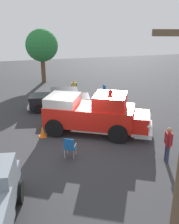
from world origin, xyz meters
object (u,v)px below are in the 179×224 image
lawn_chair_near_truck (74,88)px  vintage_fire_truck (94,113)px  classic_hot_rod (60,99)px  oak_tree_left (42,46)px  spectator_seated (73,87)px  lawn_chair_by_car (70,146)px  spectator_standing (168,142)px  traffic_cone (43,132)px  lawn_chair_spare (103,90)px

lawn_chair_near_truck → vintage_fire_truck: bearing=-5.1°
vintage_fire_truck → lawn_chair_near_truck: 8.06m
classic_hot_rod → oak_tree_left: 9.42m
lawn_chair_near_truck → spectator_seated: spectator_seated is taller
spectator_seated → lawn_chair_by_car: bearing=-13.9°
lawn_chair_near_truck → spectator_standing: size_ratio=0.61×
classic_hot_rod → oak_tree_left: bearing=-179.4°
spectator_standing → traffic_cone: (-4.23, -5.14, -0.66)m
lawn_chair_near_truck → spectator_seated: (0.11, -0.08, 0.11)m
classic_hot_rod → lawn_chair_by_car: 7.10m
oak_tree_left → traffic_cone: (13.34, -1.65, -3.40)m
lawn_chair_spare → oak_tree_left: oak_tree_left is taller
lawn_chair_near_truck → traffic_cone: 8.55m
spectator_standing → traffic_cone: size_ratio=2.64×
lawn_chair_near_truck → spectator_standing: (11.99, 1.56, 0.37)m
lawn_chair_by_car → lawn_chair_spare: 10.24m
classic_hot_rod → lawn_chair_spare: bearing=116.6°
classic_hot_rod → spectator_seated: size_ratio=3.59×
classic_hot_rod → spectator_seated: classic_hot_rod is taller
lawn_chair_by_car → oak_tree_left: 16.31m
spectator_standing → traffic_cone: 6.69m
vintage_fire_truck → spectator_seated: (-7.90, 0.63, -0.50)m
spectator_standing → lawn_chair_near_truck: bearing=-172.6°
vintage_fire_truck → traffic_cone: bearing=-94.8°
lawn_chair_by_car → oak_tree_left: (-16.00, 0.69, 3.11)m
vintage_fire_truck → spectator_seated: bearing=175.4°
lawn_chair_by_car → traffic_cone: size_ratio=1.61×
spectator_seated → vintage_fire_truck: bearing=-4.6°
lawn_chair_spare → traffic_cone: lawn_chair_spare is taller
spectator_standing → traffic_cone: bearing=-129.4°
vintage_fire_truck → lawn_chair_near_truck: size_ratio=6.14×
oak_tree_left → traffic_cone: size_ratio=8.43×
spectator_seated → oak_tree_left: oak_tree_left is taller
lawn_chair_near_truck → spectator_seated: bearing=-37.1°
lawn_chair_near_truck → spectator_standing: bearing=7.4°
spectator_seated → lawn_chair_near_truck: bearing=142.9°
lawn_chair_by_car → traffic_cone: lawn_chair_by_car is taller
lawn_chair_by_car → lawn_chair_near_truck: bearing=165.9°
lawn_chair_by_car → spectator_seated: (-10.32, 2.54, 0.11)m
lawn_chair_near_truck → lawn_chair_spare: (1.37, 2.17, 0.00)m
lawn_chair_by_car → oak_tree_left: oak_tree_left is taller
lawn_chair_spare → traffic_cone: 8.60m
lawn_chair_near_truck → traffic_cone: bearing=-24.8°
vintage_fire_truck → lawn_chair_near_truck: bearing=174.9°
lawn_chair_by_car → lawn_chair_spare: bearing=152.1°
spectator_standing → oak_tree_left: (-17.57, -3.49, 2.74)m
lawn_chair_spare → traffic_cone: bearing=-42.0°
oak_tree_left → spectator_standing: bearing=11.2°
classic_hot_rod → lawn_chair_near_truck: (-3.37, 1.84, -0.16)m
lawn_chair_near_truck → traffic_cone: lawn_chair_near_truck is taller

